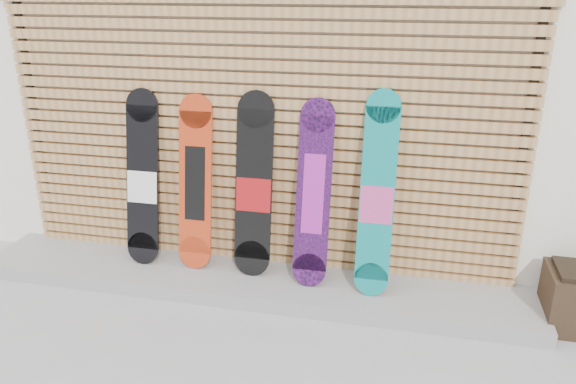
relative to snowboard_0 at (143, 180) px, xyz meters
name	(u,v)px	position (x,y,z in m)	size (l,w,h in m)	color
ground	(244,337)	(1.10, -0.79, -0.84)	(80.00, 80.00, 0.00)	#98989B
building	(369,35)	(1.60, 2.71, 0.96)	(12.00, 5.00, 3.60)	white
concrete_step	(250,281)	(0.95, -0.11, -0.78)	(4.60, 0.70, 0.12)	gray
slat_wall	(257,138)	(0.95, 0.18, 0.37)	(4.26, 0.08, 2.29)	#AA7947
snowboard_0	(143,180)	(0.00, 0.00, 0.00)	(0.28, 0.30, 1.46)	black
snowboard_1	(195,183)	(0.46, 0.01, 0.00)	(0.28, 0.28, 1.44)	#BB3414
snowboard_2	(254,187)	(0.96, 0.00, 0.01)	(0.30, 0.29, 1.49)	black
snowboard_3	(313,194)	(1.45, -0.03, 0.00)	(0.27, 0.35, 1.45)	black
snowboard_4	(377,196)	(1.94, -0.05, 0.04)	(0.26, 0.39, 1.54)	#0D7C7C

